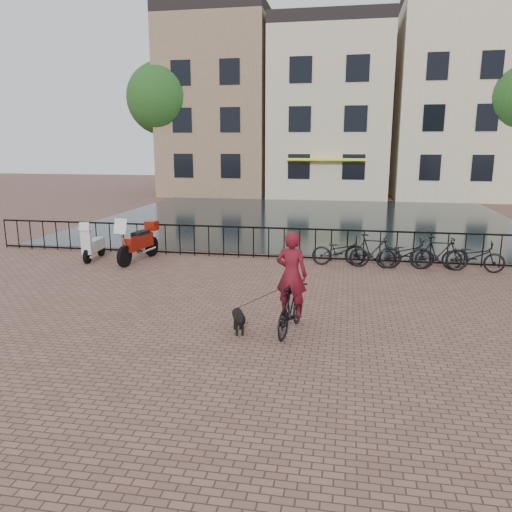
% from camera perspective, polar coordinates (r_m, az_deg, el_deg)
% --- Properties ---
extents(ground, '(100.00, 100.00, 0.00)m').
position_cam_1_polar(ground, '(8.63, -3.67, -12.15)').
color(ground, brown).
rests_on(ground, ground).
extents(canal_water, '(20.00, 20.00, 0.00)m').
position_cam_1_polar(canal_water, '(25.23, 5.88, 4.34)').
color(canal_water, black).
rests_on(canal_water, ground).
extents(railing, '(20.00, 0.05, 1.02)m').
position_cam_1_polar(railing, '(16.02, 3.23, 1.42)').
color(railing, black).
rests_on(railing, ground).
extents(canal_house_left, '(7.50, 9.00, 12.80)m').
position_cam_1_polar(canal_house_left, '(38.86, -3.87, 16.73)').
color(canal_house_left, '#80654A').
rests_on(canal_house_left, ground).
extents(canal_house_mid, '(8.00, 9.50, 11.80)m').
position_cam_1_polar(canal_house_mid, '(37.69, 8.50, 15.98)').
color(canal_house_mid, beige).
rests_on(canal_house_mid, ground).
extents(canal_house_right, '(7.00, 9.00, 13.30)m').
position_cam_1_polar(canal_house_right, '(38.28, 21.11, 16.38)').
color(canal_house_right, beige).
rests_on(canal_house_right, ground).
extents(tree_far_left, '(5.04, 5.04, 9.27)m').
position_cam_1_polar(tree_far_left, '(37.06, -10.57, 17.26)').
color(tree_far_left, black).
rests_on(tree_far_left, ground).
extents(cyclist, '(0.81, 1.78, 2.35)m').
position_cam_1_polar(cyclist, '(9.68, 4.04, -3.71)').
color(cyclist, black).
rests_on(cyclist, ground).
extents(dog, '(0.47, 0.79, 0.51)m').
position_cam_1_polar(dog, '(9.84, -2.01, -7.34)').
color(dog, black).
rests_on(dog, ground).
extents(motorcycle, '(0.79, 2.17, 1.52)m').
position_cam_1_polar(motorcycle, '(16.06, -13.32, 2.06)').
color(motorcycle, '#9B170B').
rests_on(motorcycle, ground).
extents(scooter, '(0.55, 1.46, 1.33)m').
position_cam_1_polar(scooter, '(16.73, -18.08, 1.85)').
color(scooter, silver).
rests_on(scooter, ground).
extents(parked_bike_0, '(1.74, 0.68, 0.90)m').
position_cam_1_polar(parked_bike_0, '(15.32, 9.63, 0.54)').
color(parked_bike_0, black).
rests_on(parked_bike_0, ground).
extents(parked_bike_1, '(1.72, 0.75, 1.00)m').
position_cam_1_polar(parked_bike_1, '(15.33, 13.19, 0.58)').
color(parked_bike_1, black).
rests_on(parked_bike_1, ground).
extents(parked_bike_2, '(1.79, 0.85, 0.90)m').
position_cam_1_polar(parked_bike_2, '(15.42, 16.70, 0.26)').
color(parked_bike_2, black).
rests_on(parked_bike_2, ground).
extents(parked_bike_3, '(1.67, 0.48, 1.00)m').
position_cam_1_polar(parked_bike_3, '(15.55, 20.19, 0.30)').
color(parked_bike_3, black).
rests_on(parked_bike_3, ground).
extents(parked_bike_4, '(1.79, 0.87, 0.90)m').
position_cam_1_polar(parked_bike_4, '(15.75, 23.58, -0.02)').
color(parked_bike_4, black).
rests_on(parked_bike_4, ground).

